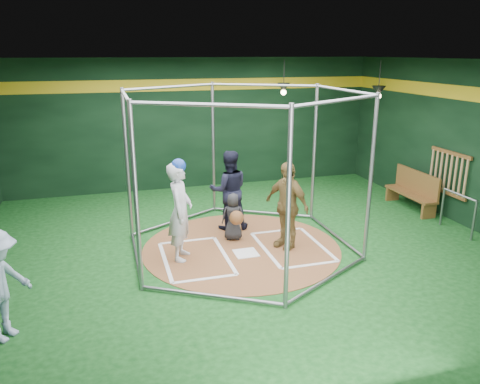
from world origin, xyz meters
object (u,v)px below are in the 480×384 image
object	(u,v)px
batter_figure	(180,210)
umpire	(229,190)
dugout_bench	(413,190)
visitor_leopard	(287,205)

from	to	relation	value
batter_figure	umpire	size ratio (longest dim) A/B	1.10
umpire	dugout_bench	size ratio (longest dim) A/B	1.06
visitor_leopard	dugout_bench	bearing A→B (deg)	79.76
umpire	batter_figure	bearing A→B (deg)	51.76
visitor_leopard	umpire	distance (m)	1.49
batter_figure	visitor_leopard	distance (m)	2.02
visitor_leopard	dugout_bench	world-z (taller)	visitor_leopard
visitor_leopard	umpire	size ratio (longest dim) A/B	1.00
dugout_bench	batter_figure	bearing A→B (deg)	-167.57
batter_figure	visitor_leopard	world-z (taller)	batter_figure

